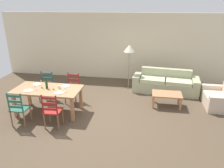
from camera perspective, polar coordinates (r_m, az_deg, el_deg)
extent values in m
cube|color=brown|center=(6.26, -4.39, -8.13)|extent=(9.60, 9.60, 0.02)
cube|color=beige|center=(8.87, 0.45, 10.05)|extent=(9.60, 0.16, 2.70)
cube|color=#B4784F|center=(6.30, -17.01, -1.42)|extent=(1.90, 0.96, 0.05)
cube|color=#B4784F|center=(6.57, -24.80, -5.16)|extent=(0.08, 0.08, 0.70)
cube|color=#B4784F|center=(5.82, -10.65, -6.82)|extent=(0.08, 0.08, 0.70)
cube|color=#B4784F|center=(7.15, -21.53, -2.59)|extent=(0.08, 0.08, 0.70)
cube|color=#B4784F|center=(6.46, -8.41, -3.75)|extent=(0.08, 0.08, 0.70)
cube|color=#235C4A|center=(6.07, -23.59, -6.08)|extent=(0.43, 0.42, 0.03)
cylinder|color=brown|center=(6.39, -23.94, -7.10)|extent=(0.04, 0.04, 0.43)
cylinder|color=brown|center=(6.21, -21.07, -7.45)|extent=(0.04, 0.04, 0.43)
cylinder|color=brown|center=(6.14, -25.53, -8.53)|extent=(0.04, 0.04, 0.43)
cylinder|color=brown|center=(5.96, -22.57, -8.95)|extent=(0.04, 0.04, 0.43)
cylinder|color=#235C4A|center=(5.93, -26.26, -4.35)|extent=(0.04, 0.04, 0.50)
cylinder|color=#235C4A|center=(5.74, -23.25, -4.66)|extent=(0.04, 0.04, 0.50)
cube|color=#235C4A|center=(5.88, -24.59, -5.65)|extent=(0.38, 0.04, 0.06)
cube|color=#235C4A|center=(5.82, -24.81, -4.33)|extent=(0.38, 0.04, 0.06)
cube|color=#235C4A|center=(5.77, -25.03, -2.98)|extent=(0.38, 0.04, 0.06)
cube|color=maroon|center=(5.66, -15.64, -6.97)|extent=(0.44, 0.42, 0.03)
cylinder|color=brown|center=(5.97, -16.43, -8.02)|extent=(0.04, 0.04, 0.43)
cylinder|color=brown|center=(5.85, -13.15, -8.35)|extent=(0.04, 0.04, 0.43)
cylinder|color=brown|center=(5.71, -17.75, -9.63)|extent=(0.04, 0.04, 0.43)
cylinder|color=brown|center=(5.57, -14.32, -10.02)|extent=(0.04, 0.04, 0.43)
cylinder|color=maroon|center=(5.48, -18.31, -5.18)|extent=(0.04, 0.04, 0.50)
cylinder|color=maroon|center=(5.34, -14.79, -5.48)|extent=(0.04, 0.04, 0.50)
cube|color=maroon|center=(5.47, -16.43, -6.55)|extent=(0.38, 0.04, 0.06)
cube|color=maroon|center=(5.40, -16.59, -5.14)|extent=(0.38, 0.04, 0.06)
cube|color=maroon|center=(5.34, -16.76, -3.69)|extent=(0.38, 0.04, 0.06)
cube|color=#21534F|center=(7.19, -17.37, -1.07)|extent=(0.44, 0.42, 0.03)
cylinder|color=brown|center=(7.06, -16.35, -3.38)|extent=(0.04, 0.04, 0.43)
cylinder|color=brown|center=(7.20, -19.00, -3.21)|extent=(0.04, 0.04, 0.43)
cylinder|color=brown|center=(7.35, -15.38, -2.31)|extent=(0.04, 0.04, 0.43)
cylinder|color=brown|center=(7.49, -17.95, -2.16)|extent=(0.04, 0.04, 0.43)
cylinder|color=#21534F|center=(7.18, -15.76, 1.31)|extent=(0.04, 0.04, 0.50)
cylinder|color=#21534F|center=(7.32, -18.38, 1.39)|extent=(0.04, 0.04, 0.50)
cube|color=#21534F|center=(7.29, -16.97, 0.39)|extent=(0.38, 0.05, 0.06)
cube|color=#21534F|center=(7.24, -17.10, 1.50)|extent=(0.38, 0.05, 0.06)
cube|color=#21534F|center=(7.19, -17.22, 2.63)|extent=(0.38, 0.05, 0.06)
cube|color=maroon|center=(6.85, -10.71, -1.53)|extent=(0.45, 0.43, 0.03)
cylinder|color=brown|center=(6.73, -9.74, -4.02)|extent=(0.04, 0.04, 0.43)
cylinder|color=brown|center=(6.87, -12.52, -3.69)|extent=(0.04, 0.04, 0.43)
cylinder|color=brown|center=(7.02, -8.69, -2.89)|extent=(0.04, 0.04, 0.43)
cylinder|color=brown|center=(7.15, -11.38, -2.60)|extent=(0.04, 0.04, 0.43)
cylinder|color=maroon|center=(6.84, -8.91, 0.89)|extent=(0.04, 0.04, 0.50)
cylinder|color=maroon|center=(6.98, -11.66, 1.11)|extent=(0.04, 0.04, 0.50)
cube|color=maroon|center=(6.95, -10.23, 0.00)|extent=(0.38, 0.05, 0.06)
cube|color=maroon|center=(6.90, -10.31, 1.16)|extent=(0.38, 0.05, 0.06)
cube|color=maroon|center=(6.85, -10.39, 2.34)|extent=(0.38, 0.05, 0.06)
cylinder|color=white|center=(6.30, -21.70, -1.70)|extent=(0.24, 0.24, 0.02)
cube|color=silver|center=(6.38, -22.85, -1.65)|extent=(0.02, 0.17, 0.01)
cylinder|color=white|center=(5.90, -14.16, -2.33)|extent=(0.24, 0.24, 0.02)
cube|color=silver|center=(5.96, -15.48, -2.27)|extent=(0.02, 0.17, 0.01)
cylinder|color=white|center=(6.70, -19.59, -0.09)|extent=(0.24, 0.24, 0.02)
cube|color=silver|center=(6.77, -20.70, -0.06)|extent=(0.03, 0.17, 0.01)
cylinder|color=white|center=(6.32, -12.41, -0.57)|extent=(0.24, 0.24, 0.02)
cube|color=silver|center=(6.38, -13.66, -0.54)|extent=(0.03, 0.17, 0.01)
cylinder|color=#143819|center=(6.26, -17.23, -0.27)|extent=(0.07, 0.07, 0.22)
cylinder|color=#143819|center=(6.21, -17.37, 1.02)|extent=(0.02, 0.02, 0.08)
cylinder|color=black|center=(6.20, -17.42, 1.44)|extent=(0.03, 0.03, 0.02)
cylinder|color=white|center=(6.33, -20.01, -1.41)|extent=(0.06, 0.06, 0.01)
cylinder|color=white|center=(6.32, -20.05, -1.09)|extent=(0.01, 0.01, 0.07)
cone|color=white|center=(6.29, -20.13, -0.44)|extent=(0.06, 0.06, 0.08)
cylinder|color=white|center=(5.94, -12.51, -2.06)|extent=(0.06, 0.06, 0.01)
cylinder|color=white|center=(5.93, -12.54, -1.72)|extent=(0.01, 0.01, 0.07)
cone|color=white|center=(5.90, -12.60, -1.02)|extent=(0.06, 0.06, 0.08)
cylinder|color=beige|center=(6.20, -14.04, -0.80)|extent=(0.07, 0.07, 0.09)
cylinder|color=#998C66|center=(6.38, -18.43, -0.87)|extent=(0.05, 0.05, 0.04)
cylinder|color=white|center=(6.34, -18.55, 0.10)|extent=(0.02, 0.02, 0.19)
cylinder|color=#998C66|center=(6.17, -15.55, -1.30)|extent=(0.05, 0.05, 0.04)
cylinder|color=white|center=(6.13, -15.63, -0.50)|extent=(0.02, 0.02, 0.15)
cube|color=#AAAD85|center=(7.89, 14.08, -0.70)|extent=(1.87, 0.98, 0.40)
cube|color=#AAAD85|center=(8.10, 14.29, 1.37)|extent=(1.81, 0.38, 0.80)
cube|color=#AAAD85|center=(7.92, 21.51, -0.79)|extent=(0.32, 0.82, 0.58)
cube|color=#AAAD85|center=(7.93, 6.78, 0.61)|extent=(0.32, 0.82, 0.58)
cube|color=#BEC195|center=(7.76, 17.55, 0.64)|extent=(0.92, 0.72, 0.12)
cube|color=#BEC195|center=(7.77, 10.93, 1.27)|extent=(0.92, 0.72, 0.12)
cube|color=#B4784F|center=(6.75, 14.61, -2.66)|extent=(0.90, 0.56, 0.04)
cube|color=#B4784F|center=(6.60, 11.13, -4.93)|extent=(0.06, 0.06, 0.38)
cube|color=#B4784F|center=(6.68, 18.02, -5.28)|extent=(0.06, 0.06, 0.38)
cube|color=#B4784F|center=(7.01, 11.07, -3.31)|extent=(0.06, 0.06, 0.38)
cube|color=#B4784F|center=(7.09, 17.54, -3.65)|extent=(0.06, 0.06, 0.38)
cube|color=beige|center=(7.39, 26.61, -3.99)|extent=(0.81, 0.81, 0.38)
cube|color=beige|center=(6.93, 27.75, -5.14)|extent=(0.80, 0.19, 0.52)
cube|color=beige|center=(7.79, 25.77, -2.03)|extent=(0.80, 0.19, 0.52)
cylinder|color=#332D28|center=(8.18, 4.41, -0.71)|extent=(0.28, 0.28, 0.03)
cylinder|color=gray|center=(7.95, 4.55, 3.91)|extent=(0.03, 0.03, 1.35)
cone|color=beige|center=(7.76, 4.72, 9.61)|extent=(0.40, 0.40, 0.26)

